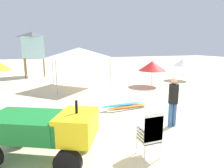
{
  "coord_description": "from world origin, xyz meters",
  "views": [
    {
      "loc": [
        -3.07,
        -4.1,
        2.7
      ],
      "look_at": [
        -0.2,
        3.61,
        1.06
      ],
      "focal_mm": 30.79,
      "sensor_mm": 36.0,
      "label": 1
    }
  ],
  "objects_px": {
    "surfboard_pile": "(126,107)",
    "beach_umbrella_far": "(183,62)",
    "beach_umbrella_left": "(152,66)",
    "popup_canopy": "(79,53)",
    "lifeguard_tower": "(33,45)",
    "stacked_plastic_chairs": "(151,131)",
    "utility_cart": "(44,129)",
    "lifeguard_near_center": "(173,99)"
  },
  "relations": [
    {
      "from": "utility_cart",
      "to": "stacked_plastic_chairs",
      "type": "relative_size",
      "value": 2.34
    },
    {
      "from": "beach_umbrella_left",
      "to": "beach_umbrella_far",
      "type": "relative_size",
      "value": 1.06
    },
    {
      "from": "beach_umbrella_far",
      "to": "surfboard_pile",
      "type": "bearing_deg",
      "value": -144.89
    },
    {
      "from": "utility_cart",
      "to": "lifeguard_tower",
      "type": "bearing_deg",
      "value": 91.9
    },
    {
      "from": "beach_umbrella_left",
      "to": "surfboard_pile",
      "type": "bearing_deg",
      "value": -133.26
    },
    {
      "from": "beach_umbrella_far",
      "to": "lifeguard_tower",
      "type": "bearing_deg",
      "value": 150.72
    },
    {
      "from": "lifeguard_tower",
      "to": "beach_umbrella_left",
      "type": "relative_size",
      "value": 2.1
    },
    {
      "from": "popup_canopy",
      "to": "beach_umbrella_far",
      "type": "bearing_deg",
      "value": -0.86
    },
    {
      "from": "utility_cart",
      "to": "popup_canopy",
      "type": "xyz_separation_m",
      "value": [
        2.4,
        8.04,
        1.48
      ]
    },
    {
      "from": "stacked_plastic_chairs",
      "to": "popup_canopy",
      "type": "xyz_separation_m",
      "value": [
        0.02,
        8.89,
        1.56
      ]
    },
    {
      "from": "lifeguard_near_center",
      "to": "beach_umbrella_left",
      "type": "height_order",
      "value": "beach_umbrella_left"
    },
    {
      "from": "surfboard_pile",
      "to": "beach_umbrella_far",
      "type": "distance_m",
      "value": 9.14
    },
    {
      "from": "lifeguard_near_center",
      "to": "beach_umbrella_left",
      "type": "distance_m",
      "value": 6.9
    },
    {
      "from": "surfboard_pile",
      "to": "beach_umbrella_left",
      "type": "height_order",
      "value": "beach_umbrella_left"
    },
    {
      "from": "beach_umbrella_far",
      "to": "lifeguard_near_center",
      "type": "bearing_deg",
      "value": -132.12
    },
    {
      "from": "popup_canopy",
      "to": "beach_umbrella_left",
      "type": "distance_m",
      "value": 4.99
    },
    {
      "from": "surfboard_pile",
      "to": "lifeguard_tower",
      "type": "distance_m",
      "value": 12.41
    },
    {
      "from": "lifeguard_tower",
      "to": "beach_umbrella_left",
      "type": "bearing_deg",
      "value": -44.58
    },
    {
      "from": "surfboard_pile",
      "to": "lifeguard_tower",
      "type": "xyz_separation_m",
      "value": [
        -3.82,
        11.5,
        2.69
      ]
    },
    {
      "from": "utility_cart",
      "to": "surfboard_pile",
      "type": "height_order",
      "value": "utility_cart"
    },
    {
      "from": "popup_canopy",
      "to": "beach_umbrella_far",
      "type": "relative_size",
      "value": 1.84
    },
    {
      "from": "beach_umbrella_left",
      "to": "stacked_plastic_chairs",
      "type": "bearing_deg",
      "value": -122.09
    },
    {
      "from": "lifeguard_near_center",
      "to": "beach_umbrella_far",
      "type": "bearing_deg",
      "value": 47.88
    },
    {
      "from": "stacked_plastic_chairs",
      "to": "lifeguard_near_center",
      "type": "relative_size",
      "value": 0.71
    },
    {
      "from": "lifeguard_near_center",
      "to": "beach_umbrella_left",
      "type": "relative_size",
      "value": 0.9
    },
    {
      "from": "stacked_plastic_chairs",
      "to": "beach_umbrella_left",
      "type": "height_order",
      "value": "beach_umbrella_left"
    },
    {
      "from": "beach_umbrella_left",
      "to": "beach_umbrella_far",
      "type": "height_order",
      "value": "beach_umbrella_far"
    },
    {
      "from": "popup_canopy",
      "to": "lifeguard_tower",
      "type": "xyz_separation_m",
      "value": [
        -2.87,
        6.17,
        0.55
      ]
    },
    {
      "from": "surfboard_pile",
      "to": "lifeguard_near_center",
      "type": "distance_m",
      "value": 2.44
    },
    {
      "from": "lifeguard_near_center",
      "to": "lifeguard_tower",
      "type": "relative_size",
      "value": 0.43
    },
    {
      "from": "stacked_plastic_chairs",
      "to": "popup_canopy",
      "type": "height_order",
      "value": "popup_canopy"
    },
    {
      "from": "surfboard_pile",
      "to": "lifeguard_near_center",
      "type": "relative_size",
      "value": 1.34
    },
    {
      "from": "surfboard_pile",
      "to": "popup_canopy",
      "type": "distance_m",
      "value": 5.82
    },
    {
      "from": "lifeguard_tower",
      "to": "beach_umbrella_far",
      "type": "height_order",
      "value": "lifeguard_tower"
    },
    {
      "from": "utility_cart",
      "to": "beach_umbrella_left",
      "type": "distance_m",
      "value": 9.81
    },
    {
      "from": "lifeguard_near_center",
      "to": "utility_cart",
      "type": "bearing_deg",
      "value": -172.49
    },
    {
      "from": "lifeguard_tower",
      "to": "beach_umbrella_left",
      "type": "distance_m",
      "value": 10.76
    },
    {
      "from": "surfboard_pile",
      "to": "beach_umbrella_left",
      "type": "bearing_deg",
      "value": 46.74
    },
    {
      "from": "stacked_plastic_chairs",
      "to": "lifeguard_tower",
      "type": "distance_m",
      "value": 15.47
    },
    {
      "from": "surfboard_pile",
      "to": "beach_umbrella_left",
      "type": "xyz_separation_m",
      "value": [
        3.78,
        4.01,
        1.24
      ]
    },
    {
      "from": "beach_umbrella_far",
      "to": "utility_cart",
      "type": "bearing_deg",
      "value": -143.66
    },
    {
      "from": "stacked_plastic_chairs",
      "to": "beach_umbrella_left",
      "type": "xyz_separation_m",
      "value": [
        4.75,
        7.57,
        0.67
      ]
    }
  ]
}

